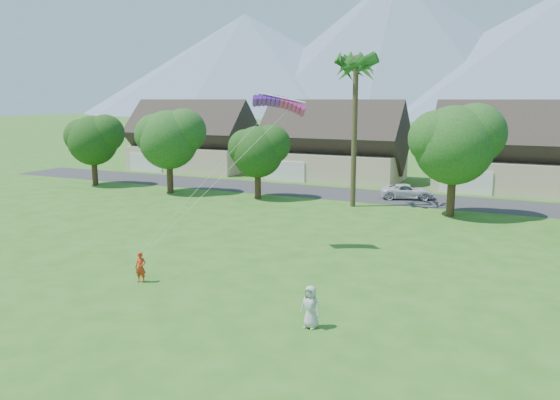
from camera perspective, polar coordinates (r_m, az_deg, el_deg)
The scene contains 10 objects.
ground at distance 20.92m, azimuth -12.24°, elevation -14.92°, with size 500.00×500.00×0.00m, color #2D6019.
street at distance 51.01m, azimuth 11.63°, elevation 0.25°, with size 90.00×7.00×0.01m, color #2D2D30.
kite_flyer at distance 27.81m, azimuth -14.36°, elevation -6.83°, with size 0.56×0.37×1.53m, color red.
watcher at distance 21.85m, azimuth 3.22°, elevation -11.08°, with size 0.84×0.55×1.72m, color #B6B5B1.
parked_car at distance 50.60m, azimuth 13.16°, elevation 0.87°, with size 2.20×4.78×1.33m, color silver.
mountain_ridge at distance 275.57m, azimuth 25.80°, elevation 13.69°, with size 540.00×240.00×70.00m.
houses_row at distance 59.16m, azimuth 14.32°, elevation 4.89°, with size 72.75×8.19×8.86m.
tree_row at distance 44.83m, azimuth 8.56°, elevation 5.26°, with size 62.27×6.67×8.45m.
fan_palm at distance 45.55m, azimuth 7.96°, elevation 14.07°, with size 3.00×3.00×13.80m.
parafoil_kite at distance 31.90m, azimuth -0.04°, elevation 10.22°, with size 3.29×1.54×0.50m.
Camera 1 is at (11.77, -14.83, 8.90)m, focal length 35.00 mm.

